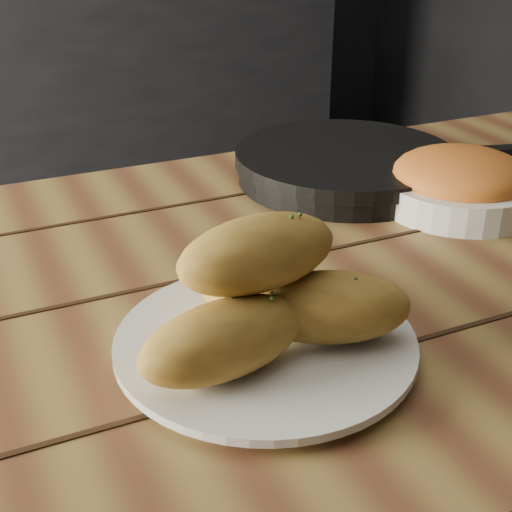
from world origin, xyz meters
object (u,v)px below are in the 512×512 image
(bread_rolls, at_px, (262,295))
(skillet, at_px, (346,165))
(plate, at_px, (265,345))
(bowl, at_px, (460,183))
(table, at_px, (400,352))

(bread_rolls, height_order, skillet, bread_rolls)
(plate, xyz_separation_m, bowl, (0.38, 0.20, 0.02))
(skillet, bearing_deg, bread_rolls, -130.22)
(plate, height_order, skillet, skillet)
(plate, bearing_deg, skillet, 50.03)
(plate, xyz_separation_m, skillet, (0.29, 0.35, 0.01))
(bowl, bearing_deg, skillet, 120.53)
(plate, relative_size, skillet, 0.61)
(table, xyz_separation_m, bread_rolls, (-0.20, -0.06, 0.16))
(table, relative_size, bowl, 7.32)
(bread_rolls, xyz_separation_m, skillet, (0.30, 0.35, -0.04))
(table, distance_m, bowl, 0.26)
(table, height_order, bread_rolls, bread_rolls)
(table, bearing_deg, bowl, 38.56)
(bread_rolls, relative_size, skillet, 0.59)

